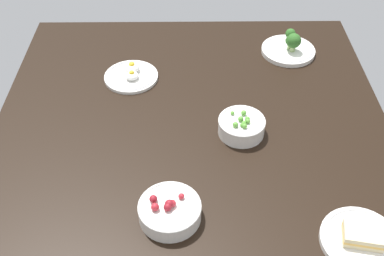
{
  "coord_description": "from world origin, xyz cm",
  "views": [
    {
      "loc": [
        96.64,
        -1.01,
        96.34
      ],
      "look_at": [
        0.0,
        0.0,
        6.0
      ],
      "focal_mm": 43.6,
      "sensor_mm": 36.0,
      "label": 1
    }
  ],
  "objects_px": {
    "plate_eggs": "(131,75)",
    "bowl_peas": "(241,125)",
    "bowl_berries": "(170,211)",
    "plate_broccoli": "(289,47)",
    "plate_sandwich": "(361,240)"
  },
  "relations": [
    {
      "from": "bowl_berries",
      "to": "plate_eggs",
      "type": "distance_m",
      "value": 0.57
    },
    {
      "from": "bowl_peas",
      "to": "plate_eggs",
      "type": "bearing_deg",
      "value": -128.13
    },
    {
      "from": "bowl_peas",
      "to": "plate_sandwich",
      "type": "distance_m",
      "value": 0.44
    },
    {
      "from": "plate_broccoli",
      "to": "plate_sandwich",
      "type": "bearing_deg",
      "value": 2.82
    },
    {
      "from": "bowl_berries",
      "to": "plate_broccoli",
      "type": "distance_m",
      "value": 0.8
    },
    {
      "from": "bowl_berries",
      "to": "plate_sandwich",
      "type": "distance_m",
      "value": 0.45
    },
    {
      "from": "bowl_berries",
      "to": "plate_sandwich",
      "type": "xyz_separation_m",
      "value": [
        0.08,
        0.44,
        -0.01
      ]
    },
    {
      "from": "bowl_peas",
      "to": "plate_broccoli",
      "type": "xyz_separation_m",
      "value": [
        -0.4,
        0.2,
        -0.01
      ]
    },
    {
      "from": "plate_eggs",
      "to": "bowl_peas",
      "type": "bearing_deg",
      "value": 51.87
    },
    {
      "from": "bowl_peas",
      "to": "bowl_berries",
      "type": "bearing_deg",
      "value": -33.78
    },
    {
      "from": "plate_eggs",
      "to": "plate_broccoli",
      "type": "xyz_separation_m",
      "value": [
        -0.14,
        0.54,
        0.01
      ]
    },
    {
      "from": "bowl_berries",
      "to": "plate_eggs",
      "type": "xyz_separation_m",
      "value": [
        -0.56,
        -0.14,
        -0.01
      ]
    },
    {
      "from": "plate_sandwich",
      "to": "plate_eggs",
      "type": "relative_size",
      "value": 1.06
    },
    {
      "from": "bowl_berries",
      "to": "plate_broccoli",
      "type": "relative_size",
      "value": 0.82
    },
    {
      "from": "bowl_peas",
      "to": "plate_sandwich",
      "type": "bearing_deg",
      "value": 33.07
    }
  ]
}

